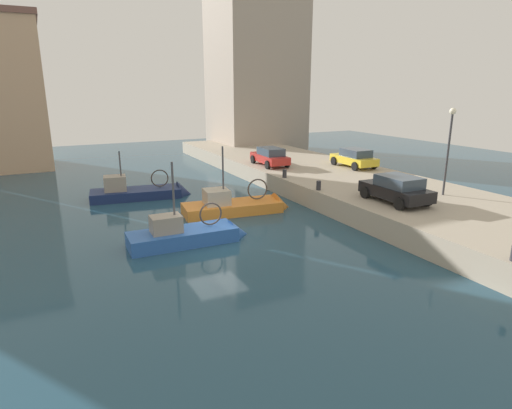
{
  "coord_description": "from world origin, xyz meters",
  "views": [
    {
      "loc": [
        -7.02,
        -18.4,
        7.1
      ],
      "look_at": [
        2.56,
        0.74,
        1.2
      ],
      "focal_mm": 29.92,
      "sensor_mm": 36.0,
      "label": 1
    }
  ],
  "objects": [
    {
      "name": "mooring_bollard_mid",
      "position": [
        7.35,
        2.0,
        1.48
      ],
      "size": [
        0.28,
        0.28,
        0.55
      ],
      "primitive_type": "cylinder",
      "color": "#2D2D33",
      "rests_on": "quay_wall"
    },
    {
      "name": "quay_streetlamp",
      "position": [
        13.0,
        -2.15,
        4.45
      ],
      "size": [
        0.36,
        0.36,
        4.83
      ],
      "color": "#38383D",
      "rests_on": "quay_wall"
    },
    {
      "name": "parked_car_red",
      "position": [
        8.7,
        10.57,
        1.91
      ],
      "size": [
        2.0,
        4.12,
        1.4
      ],
      "color": "red",
      "rests_on": "quay_wall"
    },
    {
      "name": "water_surface",
      "position": [
        0.0,
        0.0,
        0.0
      ],
      "size": [
        80.0,
        80.0,
        0.0
      ],
      "primitive_type": "plane",
      "color": "navy",
      "rests_on": "ground"
    },
    {
      "name": "quay_wall",
      "position": [
        11.5,
        0.0,
        0.6
      ],
      "size": [
        9.0,
        56.0,
        1.2
      ],
      "primitive_type": "cube",
      "color": "#ADA08C",
      "rests_on": "ground"
    },
    {
      "name": "parked_car_black",
      "position": [
        9.41,
        -2.15,
        1.93
      ],
      "size": [
        2.14,
        3.94,
        1.43
      ],
      "color": "black",
      "rests_on": "quay_wall"
    },
    {
      "name": "fishing_boat_orange",
      "position": [
        2.87,
        3.6,
        0.12
      ],
      "size": [
        6.64,
        2.85,
        4.86
      ],
      "color": "orange",
      "rests_on": "ground"
    },
    {
      "name": "fishing_boat_blue",
      "position": [
        -1.3,
        -0.03,
        0.11
      ],
      "size": [
        5.84,
        2.1,
        4.7
      ],
      "color": "#2D60B7",
      "rests_on": "ground"
    },
    {
      "name": "waterfront_building_west",
      "position": [
        14.94,
        25.57,
        8.65
      ],
      "size": [
        9.36,
        8.65,
        17.27
      ],
      "color": "#A39384",
      "rests_on": "ground"
    },
    {
      "name": "fishing_boat_navy",
      "position": [
        -1.48,
        9.57,
        0.12
      ],
      "size": [
        6.73,
        3.0,
        4.11
      ],
      "color": "navy",
      "rests_on": "ground"
    },
    {
      "name": "parked_car_yellow",
      "position": [
        14.13,
        7.1,
        1.91
      ],
      "size": [
        2.04,
        3.94,
        1.4
      ],
      "color": "gold",
      "rests_on": "quay_wall"
    },
    {
      "name": "mooring_bollard_north",
      "position": [
        7.35,
        6.0,
        1.48
      ],
      "size": [
        0.28,
        0.28,
        0.55
      ],
      "primitive_type": "cylinder",
      "color": "#2D2D33",
      "rests_on": "quay_wall"
    }
  ]
}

